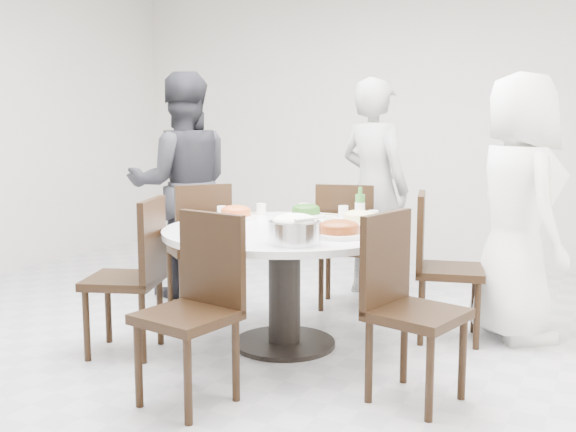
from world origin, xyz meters
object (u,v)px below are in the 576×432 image
at_px(chair_n, 347,245).
at_px(chair_s, 186,312).
at_px(chair_sw, 123,277).
at_px(beverage_bottle, 360,204).
at_px(chair_nw, 197,245).
at_px(diner_middle, 374,188).
at_px(chair_ne, 450,267).
at_px(soup_bowl, 210,228).
at_px(diner_right, 517,208).
at_px(dining_table, 284,287).
at_px(chair_se, 417,310).
at_px(diner_left, 182,185).
at_px(rice_bowl, 295,232).

height_order(chair_n, chair_s, same).
height_order(chair_sw, beverage_bottle, beverage_bottle).
distance_m(chair_nw, diner_middle, 1.48).
relative_size(chair_ne, beverage_bottle, 4.25).
bearing_deg(chair_s, chair_n, 98.34).
bearing_deg(soup_bowl, chair_ne, 40.42).
bearing_deg(chair_ne, chair_nw, 78.71).
bearing_deg(soup_bowl, chair_s, -67.70).
distance_m(chair_nw, chair_sw, 1.07).
bearing_deg(chair_s, diner_right, 64.50).
height_order(dining_table, soup_bowl, soup_bowl).
bearing_deg(chair_n, chair_se, 108.67).
xyz_separation_m(diner_left, beverage_bottle, (1.61, -0.27, -0.03)).
xyz_separation_m(chair_nw, diner_left, (-0.31, 0.27, 0.42)).
xyz_separation_m(chair_sw, diner_left, (-0.49, 1.32, 0.42)).
bearing_deg(diner_left, chair_nw, 99.25).
relative_size(chair_ne, diner_middle, 0.55).
bearing_deg(soup_bowl, chair_n, 78.15).
bearing_deg(diner_middle, rice_bowl, 116.69).
xyz_separation_m(chair_se, diner_left, (-2.28, 1.24, 0.42)).
xyz_separation_m(chair_ne, chair_s, (-0.93, -1.59, 0.00)).
xyz_separation_m(diner_right, soup_bowl, (-1.54, -1.23, -0.07)).
xyz_separation_m(chair_nw, diner_middle, (1.07, 0.94, 0.39)).
bearing_deg(dining_table, chair_nw, 153.02).
height_order(diner_left, rice_bowl, diner_left).
relative_size(chair_s, diner_left, 0.53).
height_order(chair_nw, beverage_bottle, beverage_bottle).
xyz_separation_m(chair_sw, rice_bowl, (1.10, 0.11, 0.34)).
height_order(chair_n, chair_se, same).
relative_size(chair_n, chair_nw, 1.00).
relative_size(chair_ne, rice_bowl, 3.33).
distance_m(chair_sw, beverage_bottle, 1.59).
distance_m(diner_middle, soup_bowl, 1.89).
relative_size(chair_nw, beverage_bottle, 4.25).
height_order(dining_table, diner_middle, diner_middle).
bearing_deg(beverage_bottle, dining_table, -120.80).
height_order(chair_sw, chair_s, same).
bearing_deg(chair_s, diner_middle, 97.27).
height_order(chair_ne, chair_n, same).
height_order(chair_nw, chair_s, same).
bearing_deg(diner_right, soup_bowl, 93.54).
bearing_deg(diner_left, chair_ne, 135.05).
xyz_separation_m(chair_nw, beverage_bottle, (1.30, 0.00, 0.39)).
distance_m(dining_table, chair_n, 1.02).
xyz_separation_m(chair_n, chair_nw, (-1.01, -0.51, 0.00)).
height_order(chair_se, diner_left, diner_left).
distance_m(chair_n, diner_right, 1.31).
xyz_separation_m(chair_s, diner_right, (1.30, 1.82, 0.38)).
height_order(chair_nw, soup_bowl, chair_nw).
bearing_deg(diner_middle, chair_n, 102.74).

